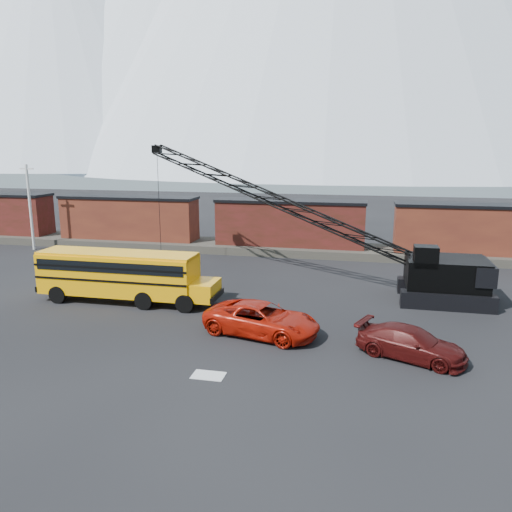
{
  "coord_description": "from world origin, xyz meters",
  "views": [
    {
      "loc": [
        6.79,
        -22.84,
        9.6
      ],
      "look_at": [
        0.26,
        6.45,
        3.0
      ],
      "focal_mm": 35.0,
      "sensor_mm": 36.0,
      "label": 1
    }
  ],
  "objects_px": {
    "maroon_suv": "(411,343)",
    "crawler_crane": "(277,201)",
    "school_bus": "(123,274)",
    "red_pickup": "(262,319)"
  },
  "relations": [
    {
      "from": "school_bus",
      "to": "red_pickup",
      "type": "relative_size",
      "value": 1.93
    },
    {
      "from": "red_pickup",
      "to": "crawler_crane",
      "type": "relative_size",
      "value": 0.24
    },
    {
      "from": "red_pickup",
      "to": "crawler_crane",
      "type": "bearing_deg",
      "value": 19.83
    },
    {
      "from": "maroon_suv",
      "to": "red_pickup",
      "type": "bearing_deg",
      "value": 101.78
    },
    {
      "from": "red_pickup",
      "to": "maroon_suv",
      "type": "xyz_separation_m",
      "value": [
        7.33,
        -1.39,
        -0.11
      ]
    },
    {
      "from": "maroon_suv",
      "to": "crawler_crane",
      "type": "bearing_deg",
      "value": 57.36
    },
    {
      "from": "school_bus",
      "to": "maroon_suv",
      "type": "xyz_separation_m",
      "value": [
        16.96,
        -5.02,
        -1.07
      ]
    },
    {
      "from": "maroon_suv",
      "to": "crawler_crane",
      "type": "relative_size",
      "value": 0.2
    },
    {
      "from": "red_pickup",
      "to": "crawler_crane",
      "type": "height_order",
      "value": "crawler_crane"
    },
    {
      "from": "school_bus",
      "to": "maroon_suv",
      "type": "bearing_deg",
      "value": -16.49
    }
  ]
}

